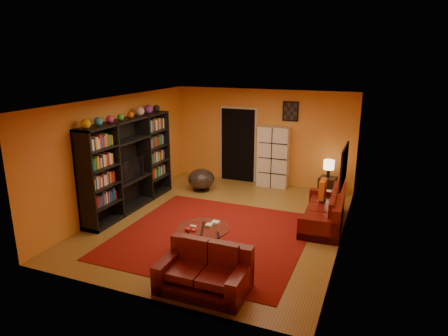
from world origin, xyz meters
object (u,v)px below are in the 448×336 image
at_px(bowl_chair, 201,179).
at_px(table_lamp, 329,165).
at_px(sofa, 327,212).
at_px(side_table, 327,187).
at_px(storage_cabinet, 273,157).
at_px(tv, 129,169).
at_px(loveseat, 205,271).
at_px(entertainment_unit, 129,165).
at_px(coffee_table, 203,230).

xyz_separation_m(bowl_chair, table_lamp, (3.17, 0.78, 0.51)).
height_order(sofa, side_table, sofa).
bearing_deg(sofa, bowl_chair, 160.34).
height_order(storage_cabinet, table_lamp, storage_cabinet).
bearing_deg(table_lamp, tv, -147.55).
relative_size(loveseat, bowl_chair, 1.94).
bearing_deg(table_lamp, loveseat, -102.89).
bearing_deg(loveseat, table_lamp, -13.31).
xyz_separation_m(sofa, storage_cabinet, (-1.76, 2.08, 0.53)).
distance_m(tv, loveseat, 3.85).
height_order(tv, storage_cabinet, storage_cabinet).
height_order(tv, loveseat, tv).
xyz_separation_m(tv, side_table, (4.11, 2.61, -0.72)).
xyz_separation_m(entertainment_unit, side_table, (4.16, 2.53, -0.80)).
bearing_deg(side_table, bowl_chair, -166.13).
distance_m(loveseat, table_lamp, 5.11).
xyz_separation_m(coffee_table, storage_cabinet, (0.14, 4.19, 0.38)).
relative_size(bowl_chair, side_table, 1.41).
bearing_deg(table_lamp, sofa, -82.20).
relative_size(loveseat, side_table, 2.73).
relative_size(bowl_chair, table_lamp, 1.58).
distance_m(entertainment_unit, tv, 0.12).
distance_m(coffee_table, storage_cabinet, 4.21).
xyz_separation_m(loveseat, storage_cabinet, (-0.38, 5.22, 0.54)).
bearing_deg(coffee_table, storage_cabinet, 88.15).
bearing_deg(tv, coffee_table, -118.02).
xyz_separation_m(bowl_chair, side_table, (3.17, 0.78, -0.06)).
distance_m(coffee_table, side_table, 4.26).
height_order(entertainment_unit, bowl_chair, entertainment_unit).
bearing_deg(side_table, tv, -147.55).
bearing_deg(coffee_table, tv, 151.98).
xyz_separation_m(tv, table_lamp, (4.11, 2.61, -0.16)).
distance_m(entertainment_unit, coffee_table, 2.93).
height_order(bowl_chair, table_lamp, table_lamp).
relative_size(tv, side_table, 1.72).
height_order(loveseat, bowl_chair, loveseat).
xyz_separation_m(side_table, table_lamp, (0.00, 0.00, 0.56)).
bearing_deg(storage_cabinet, bowl_chair, -149.27).
height_order(sofa, bowl_chair, sofa).
bearing_deg(loveseat, tv, 51.35).
height_order(tv, table_lamp, tv).
relative_size(side_table, table_lamp, 1.12).
relative_size(tv, table_lamp, 1.94).
relative_size(entertainment_unit, coffee_table, 3.11).
relative_size(sofa, bowl_chair, 2.82).
bearing_deg(side_table, sofa, -82.20).
bearing_deg(bowl_chair, side_table, 13.87).
bearing_deg(side_table, table_lamp, 0.00).
distance_m(entertainment_unit, side_table, 4.93).
relative_size(loveseat, table_lamp, 3.07).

